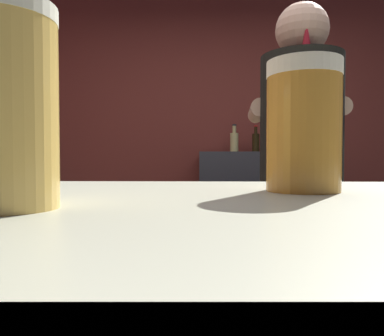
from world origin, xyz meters
TOP-DOWN VIEW (x-y plane):
  - wall_back at (0.00, 2.20)m, footprint 5.20×0.10m
  - prep_counter at (0.35, 0.65)m, footprint 2.10×0.60m
  - back_shelf at (0.28, 1.92)m, footprint 0.89×0.36m
  - bartender at (0.27, 0.19)m, footprint 0.45×0.53m
  - mixing_bowl at (-0.45, 0.54)m, footprint 0.22×0.22m
  - chefs_knife at (0.55, 0.60)m, footprint 0.24×0.06m
  - pint_glass_near at (-0.29, -1.08)m, footprint 0.08×0.08m
  - pint_glass_far at (-0.03, -0.93)m, footprint 0.08×0.08m
  - bottle_soy at (0.49, 1.95)m, footprint 0.07×0.07m
  - bottle_vinegar at (0.34, 1.95)m, footprint 0.06×0.06m
  - bottle_olive_oil at (0.15, 1.94)m, footprint 0.08×0.08m

SIDE VIEW (x-z plane):
  - prep_counter at x=0.35m, z-range 0.00..0.90m
  - back_shelf at x=0.28m, z-range 0.00..1.15m
  - chefs_knife at x=0.55m, z-range 0.90..0.91m
  - mixing_bowl at x=-0.45m, z-range 0.90..0.96m
  - bartender at x=0.27m, z-range 0.14..1.89m
  - pint_glass_far at x=-0.03m, z-range 1.07..1.22m
  - pint_glass_near at x=-0.29m, z-range 1.07..1.23m
  - bottle_soy at x=0.49m, z-range 1.13..1.34m
  - bottle_vinegar at x=0.34m, z-range 1.12..1.36m
  - bottle_olive_oil at x=0.15m, z-range 1.12..1.37m
  - wall_back at x=0.00m, z-range 0.00..2.70m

